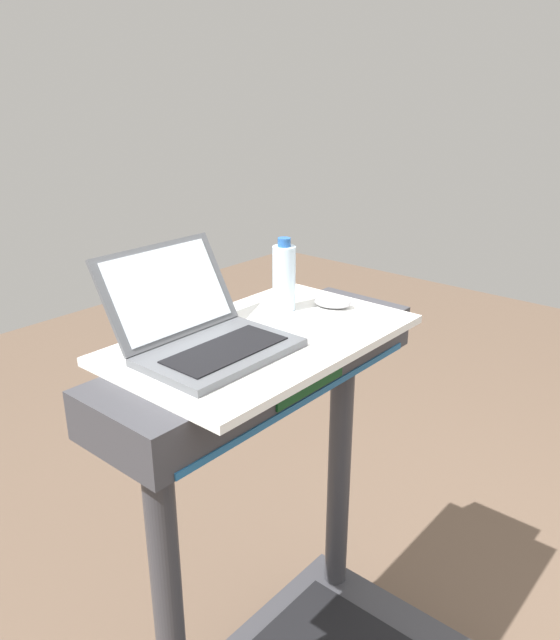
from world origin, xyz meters
TOP-DOWN VIEW (x-y plane):
  - desk_board at (0.00, 0.70)m, footprint 0.72×0.44m
  - laptop at (-0.15, 0.75)m, footprint 0.34×0.33m
  - computer_mouse at (0.26, 0.69)m, footprint 0.10×0.12m
  - water_bottle at (0.17, 0.78)m, footprint 0.06×0.06m

SIDE VIEW (x-z plane):
  - desk_board at x=0.00m, z-range 1.11..1.13m
  - computer_mouse at x=0.26m, z-range 1.13..1.16m
  - laptop at x=-0.15m, z-range 1.06..1.28m
  - water_bottle at x=0.17m, z-range 1.12..1.31m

